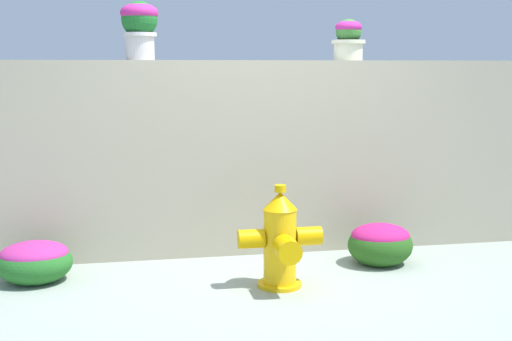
# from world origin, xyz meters

# --- Properties ---
(ground_plane) EXTENTS (24.00, 24.00, 0.00)m
(ground_plane) POSITION_xyz_m (0.00, 0.00, 0.00)
(ground_plane) COLOR #94A094
(stone_wall) EXTENTS (6.27, 0.35, 1.63)m
(stone_wall) POSITION_xyz_m (0.00, 1.02, 0.81)
(stone_wall) COLOR #A89F87
(stone_wall) RESTS_ON ground
(potted_plant_1) EXTENTS (0.30, 0.30, 0.47)m
(potted_plant_1) POSITION_xyz_m (-0.91, 0.99, 1.91)
(potted_plant_1) COLOR silver
(potted_plant_1) RESTS_ON stone_wall
(potted_plant_2) EXTENTS (0.29, 0.29, 0.35)m
(potted_plant_2) POSITION_xyz_m (0.86, 1.05, 1.82)
(potted_plant_2) COLOR beige
(potted_plant_2) RESTS_ON stone_wall
(fire_hydrant) EXTENTS (0.61, 0.48, 0.75)m
(fire_hydrant) POSITION_xyz_m (0.02, -0.02, 0.34)
(fire_hydrant) COLOR yellow
(fire_hydrant) RESTS_ON ground
(flower_bush_left) EXTENTS (0.53, 0.47, 0.35)m
(flower_bush_left) POSITION_xyz_m (0.94, 0.39, 0.18)
(flower_bush_left) COLOR #275A1B
(flower_bush_left) RESTS_ON ground
(flower_bush_right) EXTENTS (0.55, 0.49, 0.32)m
(flower_bush_right) POSITION_xyz_m (-1.73, 0.45, 0.16)
(flower_bush_right) COLOR #256925
(flower_bush_right) RESTS_ON ground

